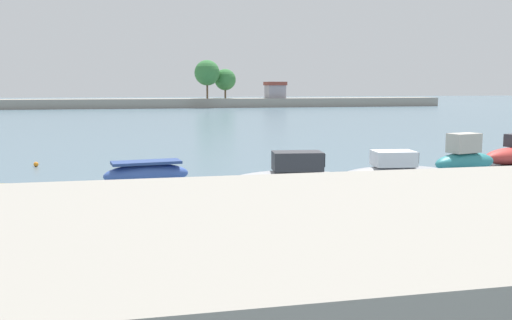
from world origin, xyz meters
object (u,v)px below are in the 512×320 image
moored_boat_5 (397,173)px  mooring_buoy_2 (36,164)px  moored_boat_2 (8,203)px  moored_boat_7 (512,153)px  moored_boat_4 (292,181)px  moored_boat_6 (465,158)px  moored_boat_3 (147,174)px  mooring_buoy_3 (268,181)px

moored_boat_5 → mooring_buoy_2: moored_boat_5 is taller
moored_boat_2 → moored_boat_7: moored_boat_7 is taller
moored_boat_4 → mooring_buoy_2: (-10.83, 10.88, -0.51)m
moored_boat_5 → moored_boat_6: bearing=36.6°
mooring_buoy_2 → moored_boat_3: bearing=-51.8°
moored_boat_2 → mooring_buoy_3: (9.62, 3.89, -0.28)m
moored_boat_3 → moored_boat_5: size_ratio=0.72×
moored_boat_2 → moored_boat_4: 9.94m
moored_boat_4 → moored_boat_5: 5.14m
moored_boat_5 → moored_boat_2: bearing=-164.1°
moored_boat_6 → moored_boat_4: bearing=-171.4°
moored_boat_2 → moored_boat_4: (9.88, 1.13, 0.16)m
moored_boat_4 → mooring_buoy_2: bearing=141.9°
moored_boat_7 → mooring_buoy_2: bearing=150.2°
moored_boat_3 → moored_boat_4: (5.31, -3.87, 0.13)m
moored_boat_7 → mooring_buoy_2: (-25.09, 4.60, -0.45)m
moored_boat_2 → moored_boat_7: size_ratio=1.16×
moored_boat_3 → moored_boat_4: bearing=-43.8°
moored_boat_7 → moored_boat_6: bearing=-173.0°
moored_boat_6 → mooring_buoy_2: 21.90m
mooring_buoy_2 → moored_boat_2: bearing=-85.5°
moored_boat_4 → moored_boat_6: 10.85m
moored_boat_6 → moored_boat_7: moored_boat_6 is taller
moored_boat_3 → moored_boat_7: bearing=-0.7°
moored_boat_7 → mooring_buoy_2: 25.51m
moored_boat_2 → moored_boat_3: bearing=55.1°
moored_boat_2 → mooring_buoy_3: moored_boat_2 is taller
moored_boat_4 → moored_boat_5: (4.98, 1.27, -0.07)m
moored_boat_2 → mooring_buoy_3: 10.38m
mooring_buoy_2 → mooring_buoy_3: size_ratio=0.65×
moored_boat_3 → moored_boat_6: bearing=-6.6°
moored_boat_6 → moored_boat_7: bearing=12.5°
mooring_buoy_2 → moored_boat_5: bearing=-31.3°
moored_boat_5 → moored_boat_6: 5.81m
moored_boat_5 → moored_boat_7: 10.55m
moored_boat_4 → moored_boat_2: bearing=-166.4°
moored_boat_7 → moored_boat_5: bearing=-171.1°
moored_boat_2 → moored_boat_6: (19.89, 5.30, 0.23)m
moored_boat_7 → mooring_buoy_2: size_ratio=17.13×
mooring_buoy_3 → moored_boat_2: bearing=-158.0°
moored_boat_7 → mooring_buoy_3: bearing=174.2°
moored_boat_4 → mooring_buoy_2: 15.36m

